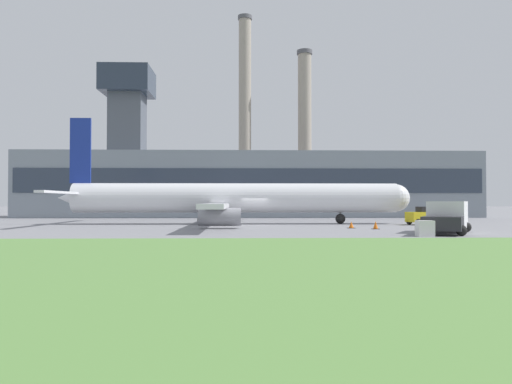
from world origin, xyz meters
name	(u,v)px	position (x,y,z in m)	size (l,w,h in m)	color
ground_plane	(255,225)	(0.00, 0.00, 0.00)	(400.00, 400.00, 0.00)	gray
grass_strip	(309,306)	(0.00, -36.50, 0.03)	(240.00, 37.00, 0.06)	#5B8942
terminal_building	(241,182)	(-1.32, 26.35, 5.14)	(64.13, 12.59, 21.61)	gray
smokestack_left	(245,113)	(-0.46, 56.76, 20.65)	(2.96, 2.96, 41.05)	gray
smokestack_right	(305,131)	(12.13, 57.48, 17.20)	(3.25, 3.25, 34.13)	gray
airplane	(231,199)	(-2.33, 2.19, 2.46)	(34.38, 33.22, 10.30)	silver
pushback_tug	(424,217)	(15.80, -0.34, 0.75)	(3.25, 2.55, 1.70)	yellow
baggage_truck	(447,217)	(12.79, -12.73, 1.09)	(5.18, 6.85, 2.18)	#232328
ground_crew_person	(434,217)	(15.49, -3.66, 0.81)	(0.35, 0.35, 1.59)	#23283D
traffic_cone_near_nose	(351,225)	(7.66, -6.16, 0.25)	(0.60, 0.60, 0.55)	black
traffic_cone_wingtip	(376,225)	(9.27, -7.56, 0.30)	(0.56, 0.56, 0.64)	black
utility_cabinet	(425,228)	(10.02, -16.06, 0.49)	(1.00, 0.77, 0.99)	silver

